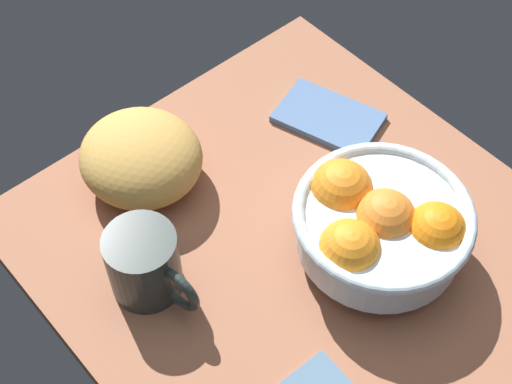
# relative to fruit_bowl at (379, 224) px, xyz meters

# --- Properties ---
(ground_plane) EXTENTS (0.65, 0.61, 0.03)m
(ground_plane) POSITION_rel_fruit_bowl_xyz_m (0.07, 0.06, -0.08)
(ground_plane) COLOR #975E43
(fruit_bowl) EXTENTS (0.22, 0.22, 0.11)m
(fruit_bowl) POSITION_rel_fruit_bowl_xyz_m (0.00, 0.00, 0.00)
(fruit_bowl) COLOR silver
(fruit_bowl) RESTS_ON ground
(bread_loaf) EXTENTS (0.21, 0.20, 0.09)m
(bread_loaf) POSITION_rel_fruit_bowl_xyz_m (0.29, 0.15, -0.02)
(bread_loaf) COLOR tan
(bread_loaf) RESTS_ON ground
(napkin_folded) EXTENTS (0.17, 0.13, 0.01)m
(napkin_folded) POSITION_rel_fruit_bowl_xyz_m (0.20, -0.12, -0.06)
(napkin_folded) COLOR #506E9A
(napkin_folded) RESTS_ON ground
(mug) EXTENTS (0.13, 0.09, 0.10)m
(mug) POSITION_rel_fruit_bowl_xyz_m (0.15, 0.24, -0.02)
(mug) COLOR #28312E
(mug) RESTS_ON ground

